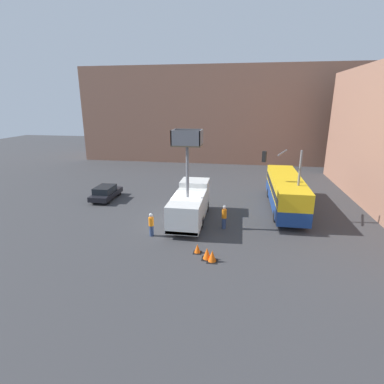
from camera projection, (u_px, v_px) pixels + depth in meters
name	position (u px, v px, depth m)	size (l,w,h in m)	color
ground_plane	(186.00, 224.00, 24.23)	(120.00, 120.00, 0.00)	#38383A
building_backdrop_far	(218.00, 115.00, 50.59)	(44.00, 10.00, 14.92)	#936651
utility_truck	(190.00, 202.00, 24.46)	(2.43, 7.39, 7.58)	silver
city_bus	(286.00, 190.00, 27.26)	(2.57, 10.85, 3.01)	navy
traffic_light_pole	(286.00, 173.00, 24.46)	(3.07, 2.82, 5.88)	slate
road_worker_near_truck	(151.00, 225.00, 21.90)	(0.38, 0.38, 1.78)	navy
road_worker_directing	(224.00, 217.00, 23.18)	(0.38, 0.38, 1.94)	navy
traffic_cone_near_truck	(212.00, 256.00, 18.49)	(0.65, 0.65, 0.75)	black
traffic_cone_mid_road	(197.00, 249.00, 19.58)	(0.54, 0.54, 0.62)	black
traffic_cone_far_side	(207.00, 254.00, 18.79)	(0.66, 0.66, 0.75)	black
parked_car_curbside	(106.00, 193.00, 30.28)	(1.86, 4.26, 1.40)	black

